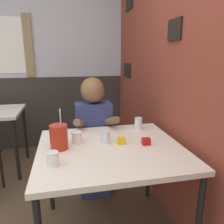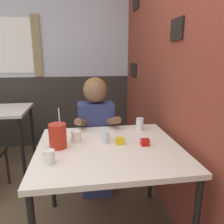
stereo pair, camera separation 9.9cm
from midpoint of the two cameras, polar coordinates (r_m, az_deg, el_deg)
name	(u,v)px [view 2 (the right image)]	position (r m, az deg, el deg)	size (l,w,h in m)	color
brick_wall_right	(156,62)	(2.40, 12.61, 12.63)	(0.08, 4.41, 2.70)	brown
back_wall	(43,59)	(3.50, -16.69, 13.05)	(5.54, 0.09, 2.70)	silver
main_table	(109,155)	(1.63, 1.02, -11.12)	(1.03, 0.93, 0.78)	beige
person_seated	(96,134)	(2.18, -2.87, -5.75)	(0.42, 0.42, 1.22)	navy
cocktail_pitcher	(58,136)	(1.59, -12.25, -6.12)	(0.12, 0.12, 0.29)	#B22819
glass_near_pitcher	(140,124)	(1.96, 8.73, -3.11)	(0.07, 0.07, 0.10)	silver
glass_center	(49,157)	(1.39, -14.09, -11.36)	(0.07, 0.07, 0.09)	silver
glass_far_side	(76,136)	(1.69, -7.66, -6.33)	(0.08, 0.08, 0.09)	silver
glass_by_brick	(105,137)	(1.66, -0.16, -6.48)	(0.07, 0.07, 0.09)	silver
condiment_ketchup	(145,142)	(1.64, 10.36, -7.79)	(0.06, 0.04, 0.05)	#B7140F
condiment_mustard	(120,141)	(1.64, 3.81, -7.51)	(0.06, 0.04, 0.05)	yellow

